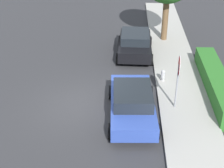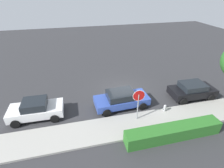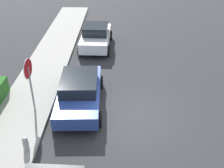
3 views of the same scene
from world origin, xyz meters
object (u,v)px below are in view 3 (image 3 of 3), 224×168
at_px(parked_car_white, 96,36).
at_px(fire_hydrant, 26,145).
at_px(stop_sign, 29,77).
at_px(parked_car_blue, 80,91).

distance_m(parked_car_white, fire_hydrant, 9.81).
relative_size(stop_sign, parked_car_blue, 0.59).
bearing_deg(fire_hydrant, stop_sign, 8.12).
distance_m(parked_car_blue, parked_car_white, 6.56).
relative_size(parked_car_white, fire_hydrant, 5.51).
height_order(stop_sign, parked_car_blue, stop_sign).
relative_size(stop_sign, fire_hydrant, 3.66).
relative_size(stop_sign, parked_car_white, 0.66).
distance_m(parked_car_blue, fire_hydrant, 3.48).
bearing_deg(parked_car_blue, parked_car_white, -1.77).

